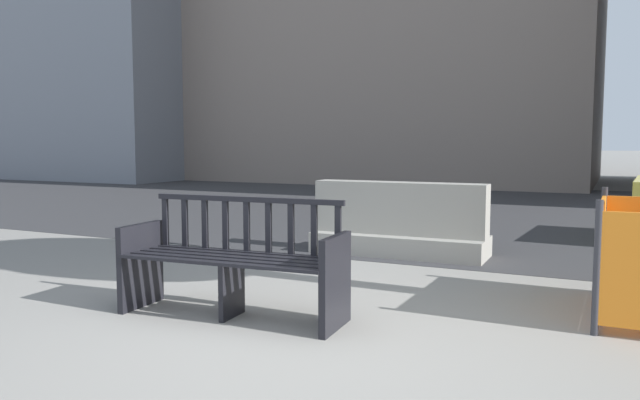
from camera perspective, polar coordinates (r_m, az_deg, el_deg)
The scene contains 4 objects.
ground_plane at distance 4.18m, azimuth -0.67°, elevation -12.77°, with size 200.00×200.00×0.00m, color gray.
street_asphalt at distance 12.45m, azimuth 17.52°, elevation -0.89°, with size 120.00×12.00×0.01m, color #333335.
street_bench at distance 4.70m, azimuth -7.93°, elevation -5.81°, with size 1.72×0.64×0.88m.
jersey_barrier_centre at distance 7.25m, azimuth 7.25°, elevation -2.31°, with size 2.01×0.72×0.84m.
Camera 1 is at (1.78, -3.56, 1.30)m, focal length 35.00 mm.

